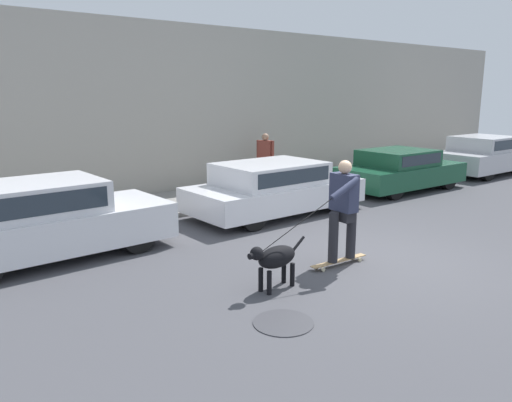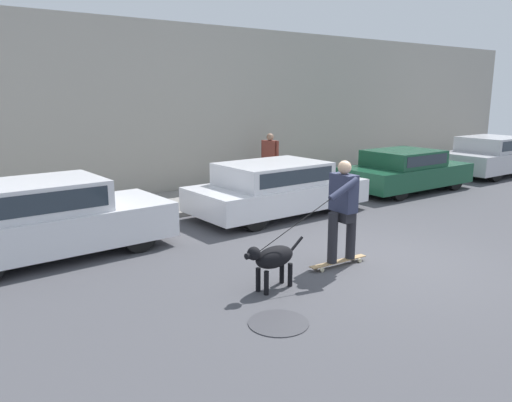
# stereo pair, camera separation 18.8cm
# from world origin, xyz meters

# --- Properties ---
(ground_plane) EXTENTS (36.00, 36.00, 0.00)m
(ground_plane) POSITION_xyz_m (0.00, 0.00, 0.00)
(ground_plane) COLOR #47474C
(back_wall) EXTENTS (32.00, 0.30, 4.56)m
(back_wall) POSITION_xyz_m (0.00, 7.19, 2.28)
(back_wall) COLOR #9E998E
(back_wall) RESTS_ON ground_plane
(sidewalk_curb) EXTENTS (30.00, 2.39, 0.11)m
(sidewalk_curb) POSITION_xyz_m (0.00, 5.82, 0.05)
(sidewalk_curb) COLOR gray
(sidewalk_curb) RESTS_ON ground_plane
(parked_car_0) EXTENTS (4.03, 1.84, 1.33)m
(parked_car_0) POSITION_xyz_m (-4.27, 3.57, 0.64)
(parked_car_0) COLOR black
(parked_car_0) RESTS_ON ground_plane
(parked_car_1) EXTENTS (4.16, 1.90, 1.21)m
(parked_car_1) POSITION_xyz_m (0.71, 3.57, 0.60)
(parked_car_1) COLOR black
(parked_car_1) RESTS_ON ground_plane
(parked_car_2) EXTENTS (3.94, 1.84, 1.17)m
(parked_car_2) POSITION_xyz_m (5.41, 3.57, 0.57)
(parked_car_2) COLOR black
(parked_car_2) RESTS_ON ground_plane
(parked_car_3) EXTENTS (3.98, 1.88, 1.30)m
(parked_car_3) POSITION_xyz_m (10.10, 3.57, 0.63)
(parked_car_3) COLOR black
(parked_car_3) RESTS_ON ground_plane
(dog) EXTENTS (1.11, 0.37, 0.71)m
(dog) POSITION_xyz_m (-2.15, 0.12, 0.47)
(dog) COLOR black
(dog) RESTS_ON ground_plane
(skateboarder) EXTENTS (2.40, 0.65, 1.72)m
(skateboarder) POSITION_xyz_m (-0.63, 0.24, 0.97)
(skateboarder) COLOR beige
(skateboarder) RESTS_ON ground_plane
(pedestrian_with_bag) EXTENTS (0.36, 0.60, 1.51)m
(pedestrian_with_bag) POSITION_xyz_m (2.47, 6.09, 0.93)
(pedestrian_with_bag) COLOR brown
(pedestrian_with_bag) RESTS_ON sidewalk_curb
(manhole_cover) EXTENTS (0.75, 0.75, 0.01)m
(manhole_cover) POSITION_xyz_m (-2.76, -0.77, 0.01)
(manhole_cover) COLOR #38383D
(manhole_cover) RESTS_ON ground_plane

